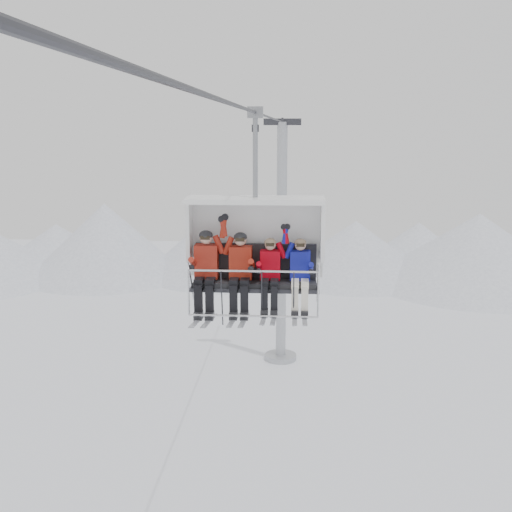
# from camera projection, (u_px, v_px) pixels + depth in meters

# --- Properties ---
(ridgeline) EXTENTS (72.00, 21.00, 7.00)m
(ridgeline) POSITION_uv_depth(u_px,v_px,m) (269.00, 246.00, 55.80)
(ridgeline) COLOR white
(ridgeline) RESTS_ON ground
(lift_tower_right) EXTENTS (2.00, 1.80, 13.48)m
(lift_tower_right) POSITION_uv_depth(u_px,v_px,m) (281.00, 260.00, 35.50)
(lift_tower_right) COLOR #A1A3A8
(lift_tower_right) RESTS_ON ground
(haul_cable) EXTENTS (0.06, 50.00, 0.06)m
(haul_cable) POSITION_uv_depth(u_px,v_px,m) (256.00, 113.00, 12.49)
(haul_cable) COLOR #2C2D31
(haul_cable) RESTS_ON lift_tower_left
(chairlift_carrier) EXTENTS (2.73, 1.17, 3.98)m
(chairlift_carrier) POSITION_uv_depth(u_px,v_px,m) (256.00, 242.00, 12.92)
(chairlift_carrier) COLOR black
(chairlift_carrier) RESTS_ON haul_cable
(skier_far_left) EXTENTS (0.46, 1.69, 1.81)m
(skier_far_left) POSITION_uv_depth(u_px,v_px,m) (206.00, 268.00, 12.78)
(skier_far_left) COLOR #A82518
(skier_far_left) RESTS_ON chairlift_carrier
(skier_center_left) EXTENTS (0.45, 1.69, 1.76)m
(skier_center_left) POSITION_uv_depth(u_px,v_px,m) (240.00, 269.00, 12.74)
(skier_center_left) COLOR #A62414
(skier_center_left) RESTS_ON chairlift_carrier
(skier_center_right) EXTENTS (0.40, 1.69, 1.59)m
(skier_center_right) POSITION_uv_depth(u_px,v_px,m) (270.00, 272.00, 12.70)
(skier_center_right) COLOR #BE0312
(skier_center_right) RESTS_ON chairlift_carrier
(skier_far_right) EXTENTS (0.40, 1.69, 1.59)m
(skier_far_right) POSITION_uv_depth(u_px,v_px,m) (300.00, 273.00, 12.66)
(skier_far_right) COLOR #151B9C
(skier_far_right) RESTS_ON chairlift_carrier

